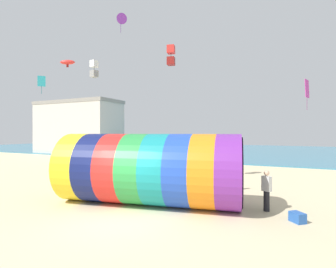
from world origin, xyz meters
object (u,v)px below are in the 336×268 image
kite_white_box (94,69)px  kite_handler (267,190)px  kite_cyan_diamond (42,82)px  kite_red_box (171,55)px  bystander_near_water (147,172)px  cooler_box (297,217)px  kite_red_parafoil (67,62)px  kite_purple_delta (121,19)px  kite_magenta_diamond (307,89)px  bystander_mid_beach (231,177)px  giant_inflatable_tube (149,169)px

kite_white_box → kite_handler: bearing=-7.7°
kite_white_box → kite_cyan_diamond: size_ratio=0.87×
kite_handler → kite_red_box: 10.43m
bystander_near_water → cooler_box: (8.26, -3.49, -0.64)m
kite_red_parafoil → kite_cyan_diamond: kite_red_parafoil is taller
kite_purple_delta → bystander_near_water: size_ratio=0.99×
kite_red_parafoil → cooler_box: kite_red_parafoil is taller
kite_red_box → kite_purple_delta: kite_purple_delta is taller
kite_white_box → cooler_box: kite_white_box is taller
kite_purple_delta → kite_cyan_diamond: (-4.43, -3.46, -5.05)m
kite_handler → kite_purple_delta: 16.38m
bystander_near_water → kite_magenta_diamond: bearing=50.8°
kite_handler → bystander_mid_beach: kite_handler is taller
kite_handler → kite_purple_delta: size_ratio=1.05×
kite_magenta_diamond → cooler_box: (-0.93, -14.75, -6.77)m
kite_handler → bystander_near_water: kite_handler is taller
kite_white_box → bystander_near_water: size_ratio=0.69×
kite_cyan_diamond → giant_inflatable_tube: bearing=-14.9°
kite_handler → bystander_mid_beach: bearing=124.7°
kite_white_box → bystander_mid_beach: bearing=11.4°
giant_inflatable_tube → cooler_box: (6.00, 0.22, -1.41)m
bystander_near_water → cooler_box: bystander_near_water is taller
kite_cyan_diamond → bystander_mid_beach: bearing=6.3°
giant_inflatable_tube → kite_white_box: (-5.46, 2.58, 5.65)m
kite_red_box → bystander_near_water: 7.63m
cooler_box → kite_purple_delta: bearing=153.5°
giant_inflatable_tube → kite_cyan_diamond: 12.08m
kite_red_box → kite_purple_delta: (-4.75, 1.09, 3.70)m
giant_inflatable_tube → kite_magenta_diamond: bearing=65.2°
giant_inflatable_tube → kite_purple_delta: bearing=134.2°
kite_cyan_diamond → kite_magenta_diamond: 21.26m
kite_white_box → kite_red_parafoil: size_ratio=0.99×
kite_white_box → kite_magenta_diamond: 17.52m
kite_cyan_diamond → bystander_near_water: 10.28m
kite_magenta_diamond → bystander_near_water: size_ratio=1.61×
kite_handler → giant_inflatable_tube: bearing=-166.4°
kite_white_box → kite_magenta_diamond: (12.39, 12.39, -0.29)m
kite_handler → bystander_mid_beach: (-2.12, 3.06, -0.08)m
bystander_near_water → bystander_mid_beach: 5.04m
kite_cyan_diamond → cooler_box: kite_cyan_diamond is taller
kite_red_parafoil → kite_magenta_diamond: 19.36m
kite_purple_delta → kite_magenta_diamond: (12.99, 8.72, -5.00)m
kite_purple_delta → bystander_near_water: bearing=-33.7°
kite_cyan_diamond → kite_magenta_diamond: size_ratio=0.49×
giant_inflatable_tube → kite_magenta_diamond: kite_magenta_diamond is taller
kite_red_box → kite_magenta_diamond: size_ratio=0.52×
kite_handler → kite_red_parafoil: kite_red_parafoil is taller
kite_magenta_diamond → bystander_near_water: (-9.18, -11.27, -6.13)m
kite_purple_delta → cooler_box: kite_purple_delta is taller
giant_inflatable_tube → kite_purple_delta: 13.53m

